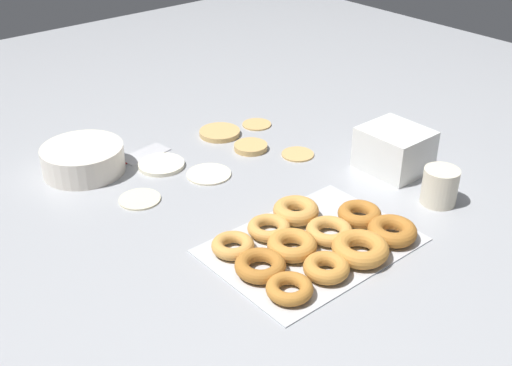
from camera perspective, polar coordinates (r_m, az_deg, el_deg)
ground_plane at (r=1.58m, az=-1.26°, el=0.48°), size 3.00×3.00×0.00m
pancake_0 at (r=1.59m, az=-4.21°, el=0.87°), size 0.11×0.11×0.01m
pancake_1 at (r=1.71m, az=-0.48°, el=3.23°), size 0.09×0.09×0.01m
pancake_2 at (r=1.51m, az=-10.30°, el=-1.36°), size 0.10×0.10×0.01m
pancake_3 at (r=1.80m, az=-3.24°, el=4.49°), size 0.11×0.11×0.01m
pancake_4 at (r=1.65m, az=-8.41°, el=1.62°), size 0.12×0.12×0.01m
pancake_5 at (r=1.69m, az=3.80°, el=2.60°), size 0.09×0.09×0.01m
pancake_6 at (r=1.86m, az=0.07°, el=5.29°), size 0.08×0.08×0.01m
donut_tray at (r=1.32m, az=5.37°, el=-5.19°), size 0.42×0.30×0.04m
batter_bowl at (r=1.65m, az=-15.11°, el=2.07°), size 0.20×0.20×0.07m
container_stack at (r=1.63m, az=12.19°, el=2.93°), size 0.14×0.16×0.11m
paper_cup at (r=1.52m, az=16.03°, el=-0.28°), size 0.08×0.08×0.09m
spatula at (r=1.70m, az=-10.65°, el=2.21°), size 0.29×0.08×0.01m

